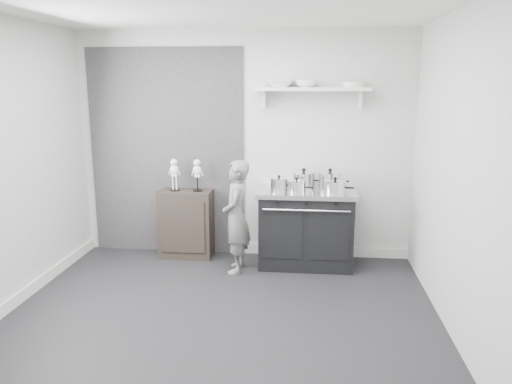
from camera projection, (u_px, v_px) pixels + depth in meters
The scene contains 16 objects.
ground at pixel (219, 318), 4.53m from camera, with size 4.00×4.00×0.00m, color black.
room_shell at pixel (209, 136), 4.33m from camera, with size 4.02×3.62×2.71m.
wall_shelf at pixel (312, 90), 5.64m from camera, with size 1.30×0.26×0.24m.
stove at pixel (306, 227), 5.79m from camera, with size 1.12×0.70×0.90m.
side_cabinet at pixel (186, 224), 6.08m from camera, with size 0.63×0.37×0.82m, color black.
child at pixel (236, 217), 5.54m from camera, with size 0.46×0.30×1.27m, color slate.
pot_front_left at pixel (279, 184), 5.60m from camera, with size 0.29×0.20×0.18m.
pot_back_left at pixel (304, 180), 5.80m from camera, with size 0.36×0.28×0.23m.
pot_back_right at pixel (330, 180), 5.73m from camera, with size 0.35×0.27×0.24m.
pot_front_right at pixel (335, 187), 5.50m from camera, with size 0.33×0.24×0.18m.
pot_front_center at pixel (297, 186), 5.53m from camera, with size 0.29×0.20×0.17m.
skeleton_full at pixel (174, 172), 5.95m from camera, with size 0.12×0.08×0.44m, color silver, non-canonical shape.
skeleton_torso at pixel (197, 173), 5.92m from camera, with size 0.12×0.08×0.44m, color silver, non-canonical shape.
bowl_large at pixel (280, 84), 5.66m from camera, with size 0.31×0.31×0.08m, color white.
bowl_small at pixel (306, 84), 5.63m from camera, with size 0.25×0.25×0.08m, color white.
plate_stack at pixel (354, 85), 5.58m from camera, with size 0.26×0.26×0.06m, color silver.
Camera 1 is at (0.77, -4.12, 2.11)m, focal length 35.00 mm.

